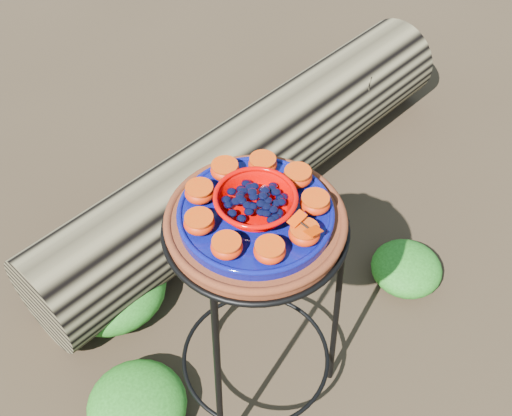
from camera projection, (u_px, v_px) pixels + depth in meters
ground at (256, 382)px, 1.88m from camera, size 60.00×60.00×0.00m
plant_stand at (256, 317)px, 1.62m from camera, size 0.44×0.44×0.70m
terracotta_saucer at (256, 223)px, 1.35m from camera, size 0.38×0.38×0.03m
cobalt_plate at (256, 214)px, 1.33m from camera, size 0.33×0.33×0.02m
red_bowl at (256, 204)px, 1.31m from camera, size 0.16×0.16×0.05m
glass_gems at (256, 192)px, 1.28m from camera, size 0.13×0.13×0.02m
orange_half_0 at (304, 234)px, 1.26m from camera, size 0.06×0.06×0.03m
orange_half_1 at (315, 203)px, 1.32m from camera, size 0.06×0.06×0.03m
orange_half_2 at (298, 177)px, 1.37m from camera, size 0.06×0.06×0.03m
orange_half_3 at (263, 164)px, 1.39m from camera, size 0.06×0.06×0.03m
orange_half_4 at (225, 170)px, 1.38m from camera, size 0.06×0.06×0.03m
orange_half_5 at (200, 192)px, 1.34m from camera, size 0.06×0.06×0.03m
orange_half_6 at (199, 223)px, 1.28m from camera, size 0.06×0.06×0.03m
orange_half_7 at (227, 247)px, 1.24m from camera, size 0.06×0.06×0.03m
orange_half_8 at (270, 251)px, 1.23m from camera, size 0.06×0.06×0.03m
butterfly at (305, 225)px, 1.24m from camera, size 0.09×0.06×0.01m
driftwood_log at (252, 159)px, 2.28m from camera, size 1.82×0.77×0.33m
foliage_left at (137, 404)px, 1.76m from camera, size 0.28×0.28×0.14m
foliage_right at (407, 267)px, 2.09m from camera, size 0.23×0.23×0.12m
foliage_back at (111, 286)px, 2.01m from camera, size 0.35×0.35×0.17m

